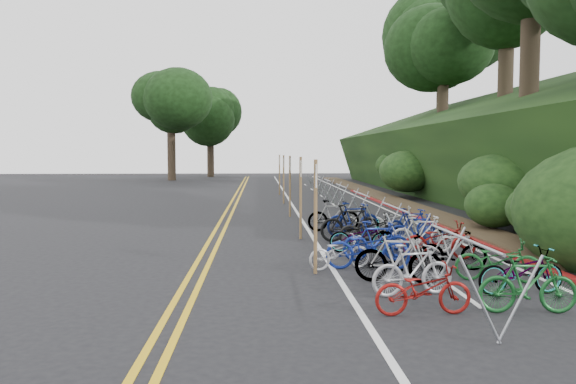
% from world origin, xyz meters
% --- Properties ---
extents(ground, '(120.00, 120.00, 0.00)m').
position_xyz_m(ground, '(0.00, 0.00, 0.00)').
color(ground, black).
rests_on(ground, ground).
extents(road_markings, '(7.47, 80.00, 0.01)m').
position_xyz_m(road_markings, '(0.63, 10.10, 0.00)').
color(road_markings, gold).
rests_on(road_markings, ground).
extents(red_curb, '(0.25, 28.00, 0.10)m').
position_xyz_m(red_curb, '(5.70, 12.00, 0.05)').
color(red_curb, maroon).
rests_on(red_curb, ground).
extents(embankment, '(14.30, 48.14, 9.11)m').
position_xyz_m(embankment, '(12.96, 19.04, 2.57)').
color(embankment, black).
rests_on(embankment, ground).
extents(tree_cluster, '(31.82, 53.52, 17.25)m').
position_xyz_m(tree_cluster, '(9.76, 22.04, 10.80)').
color(tree_cluster, '#2D2319').
rests_on(tree_cluster, ground).
extents(bike_rack_front, '(1.19, 3.09, 1.27)m').
position_xyz_m(bike_rack_front, '(2.62, -3.11, 0.92)').
color(bike_rack_front, gray).
rests_on(bike_rack_front, ground).
extents(bike_racks_rest, '(1.14, 23.00, 1.17)m').
position_xyz_m(bike_racks_rest, '(3.00, 13.00, 0.85)').
color(bike_racks_rest, gray).
rests_on(bike_racks_rest, ground).
extents(signpost_near, '(0.08, 0.40, 2.48)m').
position_xyz_m(signpost_near, '(0.56, 0.08, 1.42)').
color(signpost_near, brown).
rests_on(signpost_near, ground).
extents(signposts_rest, '(0.08, 18.40, 2.50)m').
position_xyz_m(signposts_rest, '(0.60, 14.00, 1.43)').
color(signposts_rest, brown).
rests_on(signposts_rest, ground).
extents(bike_front, '(0.93, 1.57, 0.78)m').
position_xyz_m(bike_front, '(1.15, 0.50, 0.39)').
color(bike_front, '#9E9EA3').
rests_on(bike_front, ground).
extents(bike_valet, '(3.38, 11.44, 1.10)m').
position_xyz_m(bike_valet, '(2.86, 1.76, 0.48)').
color(bike_valet, maroon).
rests_on(bike_valet, ground).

